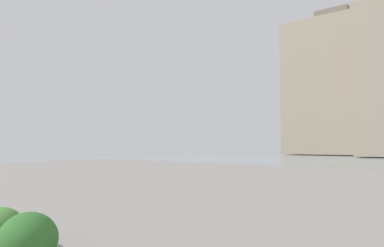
% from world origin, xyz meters
% --- Properties ---
extents(building_annex, '(16.97, 11.78, 27.31)m').
position_xyz_m(building_annex, '(20.87, -68.00, 12.63)').
color(building_annex, gray).
rests_on(building_annex, ground).
extents(shrub_low, '(0.79, 0.71, 0.67)m').
position_xyz_m(shrub_low, '(5.97, -1.51, 0.34)').
color(shrub_low, '#477F38').
rests_on(shrub_low, ground).
extents(shrub_wide, '(0.86, 0.78, 0.73)m').
position_xyz_m(shrub_wide, '(4.86, -1.42, 0.37)').
color(shrub_wide, '#2D6628').
rests_on(shrub_wide, ground).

